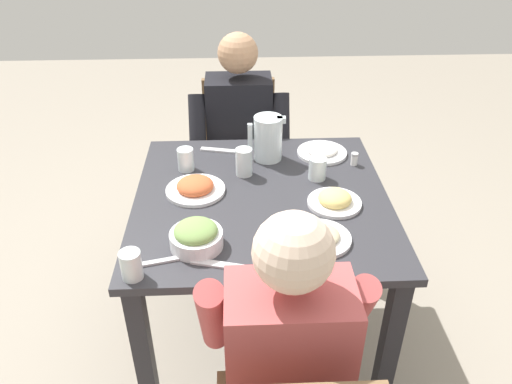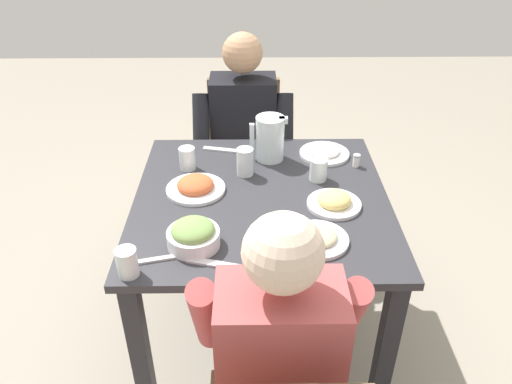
{
  "view_description": "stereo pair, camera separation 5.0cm",
  "coord_description": "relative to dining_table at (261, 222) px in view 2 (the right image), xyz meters",
  "views": [
    {
      "loc": [
        0.09,
        1.59,
        1.79
      ],
      "look_at": [
        0.02,
        -0.04,
        0.75
      ],
      "focal_mm": 35.26,
      "sensor_mm": 36.0,
      "label": 1
    },
    {
      "loc": [
        0.04,
        1.59,
        1.79
      ],
      "look_at": [
        0.02,
        -0.04,
        0.75
      ],
      "focal_mm": 35.26,
      "sensor_mm": 36.0,
      "label": 2
    }
  ],
  "objects": [
    {
      "name": "ground_plane",
      "position": [
        0.0,
        0.0,
        -0.63
      ],
      "size": [
        8.0,
        8.0,
        0.0
      ],
      "primitive_type": "plane",
      "color": "gray"
    },
    {
      "name": "dining_table",
      "position": [
        0.0,
        0.0,
        0.0
      ],
      "size": [
        0.96,
        0.96,
        0.75
      ],
      "color": "#2D2D33",
      "rests_on": "ground_plane"
    },
    {
      "name": "chair_near",
      "position": [
        0.07,
        -0.83,
        -0.14
      ],
      "size": [
        0.4,
        0.4,
        0.87
      ],
      "color": "brown",
      "rests_on": "ground_plane"
    },
    {
      "name": "diner_near",
      "position": [
        0.07,
        -0.63,
        0.01
      ],
      "size": [
        0.48,
        0.53,
        1.17
      ],
      "color": "black",
      "rests_on": "ground_plane"
    },
    {
      "name": "diner_far",
      "position": [
        -0.03,
        0.63,
        0.01
      ],
      "size": [
        0.48,
        0.53,
        1.17
      ],
      "color": "#B24C4C",
      "rests_on": "ground_plane"
    },
    {
      "name": "water_pitcher",
      "position": [
        -0.04,
        -0.3,
        0.21
      ],
      "size": [
        0.16,
        0.12,
        0.19
      ],
      "color": "silver",
      "rests_on": "dining_table"
    },
    {
      "name": "salad_bowl",
      "position": [
        0.23,
        0.29,
        0.16
      ],
      "size": [
        0.17,
        0.17,
        0.09
      ],
      "color": "white",
      "rests_on": "dining_table"
    },
    {
      "name": "plate_fries",
      "position": [
        -0.27,
        0.06,
        0.14
      ],
      "size": [
        0.2,
        0.2,
        0.06
      ],
      "color": "white",
      "rests_on": "dining_table"
    },
    {
      "name": "plate_rice_curry",
      "position": [
        0.25,
        -0.05,
        0.14
      ],
      "size": [
        0.23,
        0.23,
        0.06
      ],
      "color": "white",
      "rests_on": "dining_table"
    },
    {
      "name": "plate_yoghurt",
      "position": [
        -0.28,
        -0.33,
        0.13
      ],
      "size": [
        0.21,
        0.21,
        0.04
      ],
      "color": "white",
      "rests_on": "dining_table"
    },
    {
      "name": "plate_beans",
      "position": [
        -0.18,
        0.27,
        0.13
      ],
      "size": [
        0.21,
        0.21,
        0.04
      ],
      "color": "white",
      "rests_on": "dining_table"
    },
    {
      "name": "water_glass_by_pitcher",
      "position": [
        0.06,
        -0.17,
        0.17
      ],
      "size": [
        0.07,
        0.07,
        0.11
      ],
      "primitive_type": "cylinder",
      "color": "silver",
      "rests_on": "dining_table"
    },
    {
      "name": "water_glass_far_right",
      "position": [
        0.41,
        0.43,
        0.16
      ],
      "size": [
        0.07,
        0.07,
        0.09
      ],
      "primitive_type": "cylinder",
      "color": "silver",
      "rests_on": "dining_table"
    },
    {
      "name": "water_glass_near_right",
      "position": [
        0.3,
        -0.22,
        0.16
      ],
      "size": [
        0.07,
        0.07,
        0.09
      ],
      "primitive_type": "cylinder",
      "color": "silver",
      "rests_on": "dining_table"
    },
    {
      "name": "water_glass_far_left",
      "position": [
        -0.23,
        -0.13,
        0.16
      ],
      "size": [
        0.07,
        0.07,
        0.09
      ],
      "primitive_type": "cylinder",
      "color": "silver",
      "rests_on": "dining_table"
    },
    {
      "name": "salt_shaker",
      "position": [
        -0.4,
        -0.23,
        0.14
      ],
      "size": [
        0.03,
        0.03,
        0.05
      ],
      "color": "white",
      "rests_on": "dining_table"
    },
    {
      "name": "fork_near",
      "position": [
        0.16,
        0.38,
        0.12
      ],
      "size": [
        0.17,
        0.07,
        0.01
      ],
      "primitive_type": "cube",
      "rotation": [
        0.0,
        0.0,
        -0.26
      ],
      "color": "silver",
      "rests_on": "dining_table"
    },
    {
      "name": "knife_near",
      "position": [
        0.34,
        0.36,
        0.12
      ],
      "size": [
        0.18,
        0.06,
        0.01
      ],
      "primitive_type": "cube",
      "rotation": [
        0.0,
        0.0,
        0.23
      ],
      "color": "silver",
      "rests_on": "dining_table"
    },
    {
      "name": "fork_far",
      "position": [
        0.17,
        -0.37,
        0.12
      ],
      "size": [
        0.17,
        0.06,
        0.01
      ],
      "primitive_type": "cube",
      "rotation": [
        0.0,
        0.0,
        -0.22
      ],
      "color": "silver",
      "rests_on": "dining_table"
    }
  ]
}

